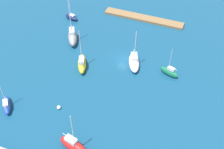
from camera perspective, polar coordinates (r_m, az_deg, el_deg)
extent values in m
plane|color=navy|center=(75.94, 2.18, 3.04)|extent=(160.00, 160.00, 0.00)
cube|color=olive|center=(91.06, 6.20, 10.93)|extent=(24.52, 3.13, 0.72)
ellipsoid|color=yellow|center=(73.08, -5.91, 2.10)|extent=(4.67, 7.03, 2.44)
cube|color=silver|center=(71.56, -6.01, 2.81)|extent=(2.12, 2.73, 0.93)
cylinder|color=silver|center=(69.82, -6.23, 5.62)|extent=(0.16, 0.16, 8.51)
cylinder|color=silver|center=(70.71, -6.06, 2.86)|extent=(1.37, 2.76, 0.13)
ellipsoid|color=#2347B2|center=(67.88, -19.97, -5.62)|extent=(4.74, 5.36, 1.82)
cube|color=silver|center=(66.73, -20.20, -5.24)|extent=(2.02, 2.18, 0.55)
cylinder|color=silver|center=(64.44, -21.07, -2.44)|extent=(0.13, 0.13, 8.53)
cylinder|color=silver|center=(66.00, -20.26, -5.39)|extent=(1.75, 2.16, 0.11)
ellipsoid|color=white|center=(73.53, 4.35, 2.39)|extent=(5.11, 7.78, 2.14)
cube|color=silver|center=(72.99, 4.38, 3.56)|extent=(2.42, 3.03, 0.83)
cylinder|color=silver|center=(69.79, 4.60, 5.47)|extent=(0.18, 0.18, 8.60)
cylinder|color=silver|center=(73.07, 4.38, 4.20)|extent=(1.26, 2.92, 0.14)
ellipsoid|color=#19724C|center=(72.25, 11.14, 0.46)|extent=(5.13, 2.97, 1.88)
cube|color=silver|center=(71.24, 11.54, 1.08)|extent=(1.96, 1.39, 0.76)
cylinder|color=silver|center=(69.70, 11.41, 2.92)|extent=(0.12, 0.12, 6.09)
cylinder|color=silver|center=(70.74, 11.92, 1.23)|extent=(2.13, 0.83, 0.09)
ellipsoid|color=#141E4C|center=(91.19, -7.96, 11.06)|extent=(4.92, 2.87, 1.42)
cube|color=silver|center=(90.48, -7.84, 11.46)|extent=(1.88, 1.42, 0.37)
cylinder|color=silver|center=(89.31, -8.32, 13.17)|extent=(0.11, 0.11, 6.28)
cylinder|color=silver|center=(90.16, -7.76, 11.59)|extent=(1.63, 0.54, 0.09)
ellipsoid|color=red|center=(57.77, -7.49, -13.74)|extent=(6.92, 3.54, 2.61)
cube|color=silver|center=(56.58, -8.07, -12.57)|extent=(2.60, 1.78, 0.76)
cylinder|color=silver|center=(53.16, -7.75, -10.82)|extent=(0.16, 0.16, 8.20)
cylinder|color=silver|center=(56.36, -8.55, -12.01)|extent=(2.74, 0.72, 0.13)
ellipsoid|color=gray|center=(81.59, -7.76, 7.25)|extent=(5.63, 7.60, 2.84)
cube|color=silver|center=(81.00, -7.90, 8.52)|extent=(2.53, 3.01, 0.77)
cylinder|color=silver|center=(77.32, -8.25, 11.23)|extent=(0.18, 0.18, 11.16)
cylinder|color=silver|center=(81.06, -7.94, 9.01)|extent=(1.47, 2.52, 0.14)
sphere|color=white|center=(65.04, -10.39, -6.37)|extent=(0.88, 0.88, 0.88)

